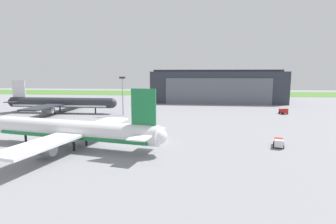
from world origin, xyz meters
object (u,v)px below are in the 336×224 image
Objects in this scene: airliner_near_left at (73,131)px; ops_van at (284,111)px; stair_truck at (279,142)px; apron_light_mast at (123,92)px; airliner_far_left at (61,103)px; maintenance_hangar at (216,86)px.

airliner_near_left reaches higher than ops_van.
ops_van is 0.79× the size of stair_truck.
apron_light_mast is (-48.99, 41.28, 8.32)m from stair_truck.
airliner_far_left is 9.55× the size of stair_truck.
maintenance_hangar is 4.85× the size of apron_light_mast.
airliner_far_left reaches higher than stair_truck.
apron_light_mast is at bearing 139.88° from stair_truck.
maintenance_hangar reaches higher than airliner_near_left.
apron_light_mast is at bearing -124.71° from maintenance_hangar.
apron_light_mast reaches higher than airliner_near_left.
apron_light_mast is (-66.02, -11.21, 8.13)m from ops_van.
airliner_far_left is at bearing -175.11° from ops_van.
maintenance_hangar reaches higher than apron_light_mast.
maintenance_hangar is 89.23m from airliner_far_left.
ops_van is at bearing 4.89° from airliner_far_left.
airliner_near_left is at bearing -87.39° from apron_light_mast.
airliner_near_left is at bearing -58.75° from airliner_far_left.
apron_light_mast is at bearing -170.36° from ops_van.
ops_van is (94.38, 8.07, -3.10)m from airliner_far_left.
airliner_near_left is at bearing -172.86° from stair_truck.
maintenance_hangar is at bearing 117.62° from ops_van.
maintenance_hangar is 101.05m from stair_truck.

